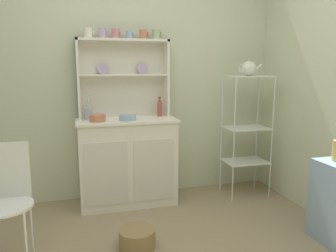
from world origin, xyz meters
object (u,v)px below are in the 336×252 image
object	(u,v)px
cup_cream_0	(88,33)
hutch_cabinet	(127,160)
floor_basket	(137,238)
bakers_rack	(247,122)
bowl_mixing_large	(98,118)
utensil_jar	(89,113)
porcelain_teapot	(249,68)
jam_bottle	(160,108)
hutch_shelf_unit	(123,73)
wire_chair	(6,193)

from	to	relation	value
cup_cream_0	hutch_cabinet	bearing A→B (deg)	-20.67
hutch_cabinet	floor_basket	bearing A→B (deg)	-94.28
bakers_rack	bowl_mixing_large	size ratio (longest dim) A/B	8.48
bakers_rack	floor_basket	xyz separation A→B (m)	(-1.31, -0.77, -0.71)
floor_basket	utensil_jar	bearing A→B (deg)	106.94
hutch_cabinet	utensil_jar	world-z (taller)	utensil_jar
bakers_rack	porcelain_teapot	distance (m)	0.55
jam_bottle	porcelain_teapot	xyz separation A→B (m)	(0.89, -0.19, 0.40)
hutch_cabinet	hutch_shelf_unit	bearing A→B (deg)	90.00
floor_basket	porcelain_teapot	distance (m)	1.98
porcelain_teapot	wire_chair	bearing A→B (deg)	-161.10
bowl_mixing_large	porcelain_teapot	xyz separation A→B (m)	(1.52, -0.03, 0.45)
bowl_mixing_large	porcelain_teapot	size ratio (longest dim) A/B	0.63
bakers_rack	cup_cream_0	size ratio (longest dim) A/B	13.53
floor_basket	jam_bottle	xyz separation A→B (m)	(0.42, 0.96, 0.87)
jam_bottle	floor_basket	bearing A→B (deg)	-113.64
bakers_rack	bowl_mixing_large	distance (m)	1.53
hutch_cabinet	jam_bottle	distance (m)	0.62
bakers_rack	utensil_jar	distance (m)	1.61
wire_chair	utensil_jar	world-z (taller)	utensil_jar
hutch_shelf_unit	cup_cream_0	world-z (taller)	cup_cream_0
wire_chair	floor_basket	distance (m)	0.99
wire_chair	jam_bottle	distance (m)	1.66
floor_basket	jam_bottle	world-z (taller)	jam_bottle
cup_cream_0	utensil_jar	size ratio (longest dim) A/B	0.37
hutch_shelf_unit	utensil_jar	world-z (taller)	hutch_shelf_unit
bakers_rack	porcelain_teapot	bearing A→B (deg)	180.00
floor_basket	jam_bottle	size ratio (longest dim) A/B	1.39
utensil_jar	bowl_mixing_large	bearing A→B (deg)	-63.63
hutch_cabinet	cup_cream_0	bearing A→B (deg)	159.33
cup_cream_0	porcelain_teapot	bearing A→B (deg)	-8.07
porcelain_teapot	hutch_cabinet	bearing A→B (deg)	175.41
jam_bottle	porcelain_teapot	size ratio (longest dim) A/B	0.84
hutch_cabinet	utensil_jar	bearing A→B (deg)	167.71
bakers_rack	bowl_mixing_large	xyz separation A→B (m)	(-1.52, 0.03, 0.10)
floor_basket	bowl_mixing_large	xyz separation A→B (m)	(-0.21, 0.80, 0.81)
bakers_rack	porcelain_teapot	world-z (taller)	porcelain_teapot
bakers_rack	utensil_jar	world-z (taller)	bakers_rack
bowl_mixing_large	bakers_rack	bearing A→B (deg)	-0.99
hutch_cabinet	utensil_jar	xyz separation A→B (m)	(-0.35, 0.08, 0.48)
hutch_cabinet	jam_bottle	world-z (taller)	jam_bottle
floor_basket	utensil_jar	world-z (taller)	utensil_jar
hutch_cabinet	bakers_rack	bearing A→B (deg)	-4.58
hutch_shelf_unit	wire_chair	xyz separation A→B (m)	(-0.95, -1.01, -0.78)
wire_chair	jam_bottle	world-z (taller)	jam_bottle
wire_chair	cup_cream_0	xyz separation A→B (m)	(0.62, 0.97, 1.15)
utensil_jar	jam_bottle	bearing A→B (deg)	0.74
bakers_rack	wire_chair	distance (m)	2.33
jam_bottle	utensil_jar	xyz separation A→B (m)	(-0.71, -0.01, -0.02)
bakers_rack	utensil_jar	size ratio (longest dim) A/B	5.01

